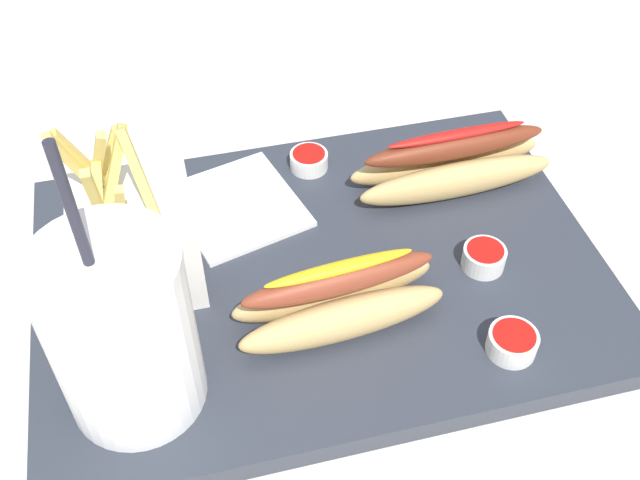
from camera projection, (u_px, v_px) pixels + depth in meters
name	position (u px, v px, depth m)	size (l,w,h in m)	color
ground_plane	(320.00, 287.00, 0.66)	(2.40, 2.40, 0.02)	silver
food_tray	(320.00, 272.00, 0.64)	(0.47, 0.33, 0.02)	#2D333D
soda_cup	(122.00, 332.00, 0.49)	(0.10, 0.10, 0.23)	white
fries_basket	(136.00, 239.00, 0.59)	(0.09, 0.09, 0.16)	white
hot_dog_1	(337.00, 299.00, 0.58)	(0.17, 0.07, 0.06)	tan
hot_dog_2	(452.00, 164.00, 0.69)	(0.19, 0.06, 0.06)	tan
ketchup_cup_1	(484.00, 257.00, 0.63)	(0.04, 0.04, 0.02)	white
ketchup_cup_2	(309.00, 160.00, 0.71)	(0.04, 0.04, 0.02)	white
ketchup_cup_3	(513.00, 342.00, 0.57)	(0.04, 0.04, 0.02)	white
napkin_stack	(238.00, 206.00, 0.68)	(0.10, 0.11, 0.00)	white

